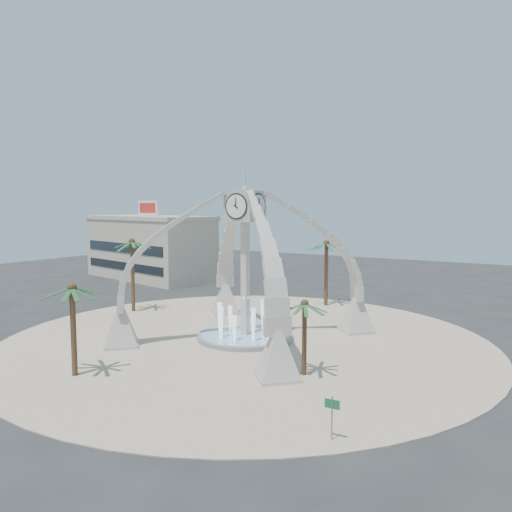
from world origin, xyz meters
The scene contains 10 objects.
ground centered at (0.00, 0.00, 0.00)m, with size 140.00×140.00×0.00m, color #282828.
plaza centered at (0.00, 0.00, 0.03)m, with size 40.00×40.00×0.06m, color #BDA78C.
clock_tower centered at (0.00, 0.00, 6.49)m, with size 17.94×17.94×16.30m.
fountain centered at (0.00, 0.00, 0.29)m, with size 8.00×8.00×3.62m.
building_nw centered at (-32.00, 22.00, 4.83)m, with size 23.75×13.73×11.90m.
palm_east centered at (8.18, -5.48, 4.72)m, with size 4.48×4.48×5.43m.
palm_west centered at (-16.03, 2.96, 7.27)m, with size 4.45×4.45×8.19m.
palm_north centered at (-0.09, 16.55, 6.89)m, with size 5.71×5.71×7.83m.
palm_south centered at (-4.47, -13.50, 5.76)m, with size 5.13×5.13×6.59m.
street_sign centered at (13.40, -13.04, 1.56)m, with size 0.80×0.07×2.18m.
Camera 1 is at (22.31, -34.07, 11.06)m, focal length 35.00 mm.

